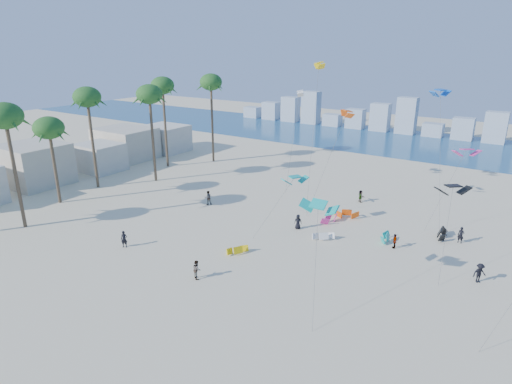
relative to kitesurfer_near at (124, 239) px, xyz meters
The scene contains 10 objects.
ground 7.63m from the kitesurfer_near, 39.35° to the right, with size 220.00×220.00×0.00m, color beige.
ocean 67.46m from the kitesurfer_near, 85.02° to the left, with size 220.00×220.00×0.00m, color navy.
kitesurfer_near is the anchor object (origin of this frame).
kitesurfer_mid 10.37m from the kitesurfer_near, ahead, with size 0.84×0.66×1.73m, color gray.
kitesurfers_far 24.27m from the kitesurfer_near, 44.15° to the left, with size 33.50×15.24×1.89m.
grounded_kites 24.55m from the kitesurfer_near, 42.24° to the left, with size 17.49×18.15×0.94m.
flying_kites 28.07m from the kitesurfer_near, 41.79° to the left, with size 32.54×29.61×18.34m.
palm_row 22.91m from the kitesurfer_near, 145.32° to the left, with size 9.15×44.80×15.28m.
beachfront_buildings 32.16m from the kitesurfer_near, 150.09° to the left, with size 11.50×43.00×6.00m.
distant_skyline 77.37m from the kitesurfer_near, 86.54° to the left, with size 85.00×3.00×8.40m.
Camera 1 is at (27.65, -21.13, 19.78)m, focal length 30.13 mm.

